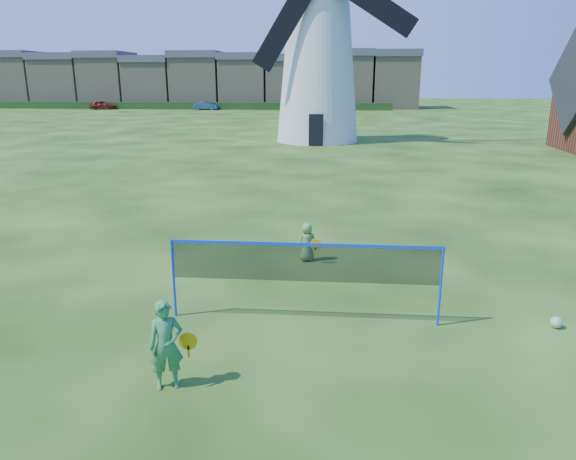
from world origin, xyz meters
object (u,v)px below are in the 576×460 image
at_px(windmill, 318,53).
at_px(play_ball, 556,322).
at_px(car_right, 206,106).
at_px(badminton_net, 304,264).
at_px(player_girl, 166,345).
at_px(player_boy, 307,242).
at_px(car_left, 102,105).

bearing_deg(windmill, play_ball, -79.57).
bearing_deg(windmill, car_right, 114.71).
relative_size(badminton_net, play_ball, 22.95).
height_order(player_girl, player_boy, player_girl).
relative_size(windmill, car_right, 5.08).
xyz_separation_m(player_boy, car_right, (-17.31, 62.19, 0.08)).
relative_size(player_girl, play_ball, 6.26).
distance_m(player_girl, car_left, 73.91).
bearing_deg(car_left, windmill, -162.24).
bearing_deg(player_boy, car_right, -96.10).
bearing_deg(player_girl, play_ball, -0.58).
height_order(player_boy, car_left, car_left).
distance_m(windmill, player_boy, 26.47).
distance_m(windmill, car_right, 40.35).
distance_m(windmill, car_left, 47.87).
relative_size(player_girl, car_right, 0.40).
bearing_deg(player_boy, car_left, -84.20).
xyz_separation_m(player_girl, car_left, (-30.22, 67.45, -0.07)).
xyz_separation_m(windmill, player_boy, (0.59, -25.87, -5.56)).
bearing_deg(play_ball, car_left, 119.53).
bearing_deg(badminton_net, car_right, 104.87).
xyz_separation_m(player_boy, play_ball, (4.79, -3.35, -0.38)).
xyz_separation_m(windmill, car_right, (-16.71, 36.32, -5.48)).
relative_size(badminton_net, player_boy, 5.16).
bearing_deg(car_left, car_right, -111.23).
xyz_separation_m(badminton_net, player_girl, (-1.89, -2.43, -0.45)).
xyz_separation_m(player_girl, play_ball, (6.57, 2.51, -0.58)).
bearing_deg(play_ball, badminton_net, -178.99).
bearing_deg(player_boy, play_ball, 123.36).
height_order(player_girl, car_left, player_girl).
bearing_deg(car_left, player_girl, -179.43).
height_order(windmill, player_girl, windmill).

